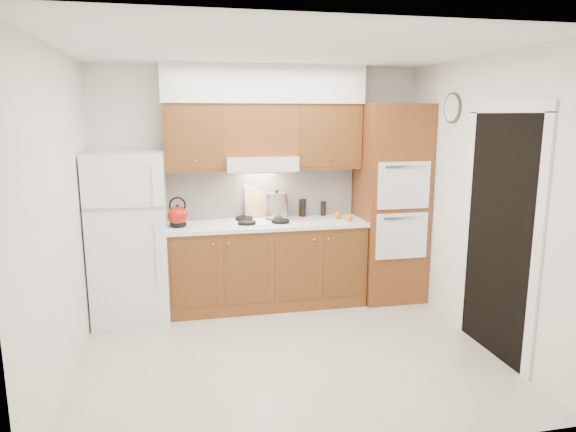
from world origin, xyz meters
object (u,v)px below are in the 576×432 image
at_px(fridge, 130,237).
at_px(kettle, 178,216).
at_px(oven_cabinet, 390,203).
at_px(stock_pot, 277,205).

distance_m(fridge, kettle, 0.53).
relative_size(fridge, oven_cabinet, 0.78).
bearing_deg(kettle, stock_pot, 5.76).
xyz_separation_m(fridge, stock_pot, (1.56, 0.16, 0.24)).
height_order(kettle, stock_pot, stock_pot).
distance_m(fridge, oven_cabinet, 2.86).
bearing_deg(kettle, fridge, -178.60).
relative_size(oven_cabinet, stock_pot, 8.27).
height_order(oven_cabinet, stock_pot, oven_cabinet).
height_order(fridge, stock_pot, fridge).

